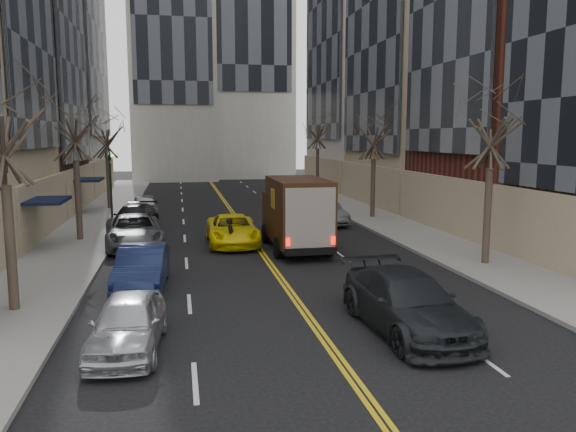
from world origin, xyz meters
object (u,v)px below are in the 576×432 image
at_px(ups_truck, 296,214).
at_px(taxi, 233,230).
at_px(pedestrian, 231,235).
at_px(observer_sedan, 407,302).

bearing_deg(ups_truck, taxi, 146.13).
xyz_separation_m(ups_truck, pedestrian, (-3.11, 0.12, -0.94)).
height_order(ups_truck, observer_sedan, ups_truck).
bearing_deg(pedestrian, observer_sedan, -153.84).
xyz_separation_m(ups_truck, observer_sedan, (0.71, -11.63, -0.93)).
height_order(taxi, pedestrian, pedestrian).
bearing_deg(taxi, pedestrian, -97.40).
relative_size(ups_truck, observer_sedan, 1.10).
height_order(ups_truck, pedestrian, ups_truck).
distance_m(ups_truck, observer_sedan, 11.69).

